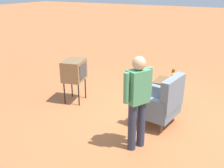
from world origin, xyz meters
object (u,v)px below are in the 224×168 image
soda_can_red (169,82)px  tv_on_stand (74,70)px  side_table (167,84)px  flower_vase (174,78)px  person_standing (138,98)px  bottle_tall_amber (173,76)px  armchair (161,102)px

soda_can_red → tv_on_stand: bearing=-74.9°
side_table → flower_vase: (0.15, 0.17, 0.24)m
flower_vase → person_standing: bearing=-4.2°
person_standing → bottle_tall_amber: (-1.84, 0.07, -0.16)m
side_table → bottle_tall_amber: bearing=81.3°
armchair → flower_vase: size_ratio=4.00×
person_standing → bottle_tall_amber: person_standing is taller
bottle_tall_amber → side_table: bearing=-98.7°
armchair → soda_can_red: armchair is taller
tv_on_stand → bottle_tall_amber: tv_on_stand is taller
side_table → tv_on_stand: size_ratio=0.61×
bottle_tall_amber → tv_on_stand: bearing=-70.1°
person_standing → flower_vase: (-1.70, 0.12, -0.17)m
tv_on_stand → bottle_tall_amber: (-0.77, 2.14, -0.01)m
armchair → bottle_tall_amber: size_ratio=3.53×
tv_on_stand → soda_can_red: bearing=105.1°
soda_can_red → armchair: bearing=5.1°
bottle_tall_amber → flower_vase: bottle_tall_amber is taller
armchair → flower_vase: bearing=179.3°
bottle_tall_amber → soda_can_red: 0.22m
person_standing → soda_can_red: person_standing is taller
bottle_tall_amber → flower_vase: 0.14m
soda_can_red → flower_vase: size_ratio=0.46×
side_table → tv_on_stand: (0.79, -2.02, 0.25)m
side_table → soda_can_red: bearing=24.6°
side_table → flower_vase: size_ratio=2.35×
armchair → person_standing: person_standing is taller
armchair → person_standing: size_ratio=0.65×
side_table → person_standing: person_standing is taller
soda_can_red → bottle_tall_amber: bearing=175.2°
flower_vase → bottle_tall_amber: bearing=-158.2°
side_table → person_standing: size_ratio=0.38×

